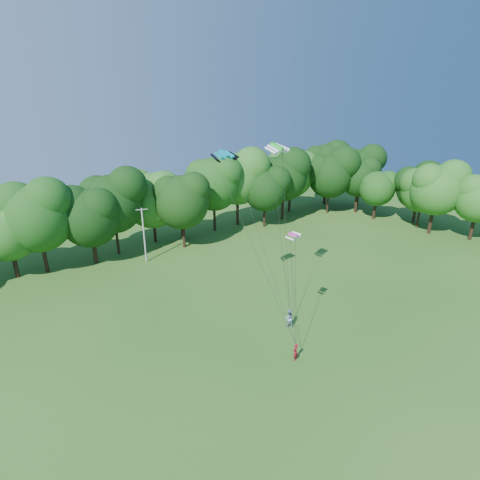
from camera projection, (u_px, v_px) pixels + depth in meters
ground at (341, 405)px, 26.72m from camera, size 160.00×160.00×0.00m
utility_pole at (144, 235)px, 49.17m from camera, size 1.45×0.53×7.48m
kite_flyer_left at (295, 352)px, 31.12m from camera, size 0.68×0.57×1.58m
kite_flyer_right at (289, 318)px, 35.69m from camera, size 1.17×1.10×1.90m
kite_teal at (224, 154)px, 33.06m from camera, size 2.63×1.43×0.58m
kite_green at (277, 146)px, 34.04m from camera, size 3.05×2.17×0.64m
kite_pink at (293, 235)px, 30.83m from camera, size 1.76×1.33×0.25m
tree_back_center at (182, 197)px, 52.83m from camera, size 8.43×8.43×12.26m
tree_back_east at (284, 178)px, 70.99m from camera, size 7.29×7.29×10.61m
tree_flank_east at (423, 187)px, 61.71m from camera, size 7.64×7.64×11.12m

